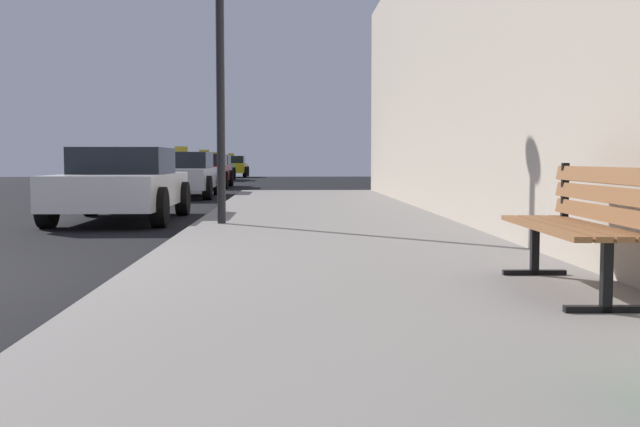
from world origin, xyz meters
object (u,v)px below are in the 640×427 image
(car_silver, at_px, (181,174))
(car_green, at_px, (213,167))
(street_lamp, at_px, (220,18))
(car_white, at_px, (122,184))
(car_yellow, at_px, (231,166))
(car_red, at_px, (204,170))
(bench, at_px, (580,218))

(car_silver, relative_size, car_green, 1.01)
(street_lamp, distance_m, car_white, 3.87)
(street_lamp, xyz_separation_m, car_yellow, (-2.49, 34.91, -2.40))
(car_red, bearing_deg, car_silver, 91.25)
(car_white, xyz_separation_m, car_red, (-0.31, 15.55, 0.00))
(bench, height_order, car_green, car_green)
(car_red, bearing_deg, car_green, -86.47)
(street_lamp, height_order, car_yellow, street_lamp)
(car_green, bearing_deg, car_yellow, -92.81)
(bench, bearing_deg, street_lamp, 119.51)
(car_silver, bearing_deg, car_white, 91.01)
(car_green, xyz_separation_m, car_yellow, (0.35, 7.12, -0.00))
(bench, height_order, car_red, car_red)
(car_red, xyz_separation_m, car_green, (-0.61, 9.89, 0.00))
(car_green, bearing_deg, car_white, 92.06)
(car_yellow, bearing_deg, car_green, 87.19)
(car_silver, distance_m, car_yellow, 24.38)
(bench, bearing_deg, car_white, 123.27)
(car_silver, xyz_separation_m, car_yellow, (-0.42, 24.37, -0.00))
(car_silver, distance_m, car_green, 17.27)
(bench, distance_m, car_green, 34.00)
(bench, bearing_deg, car_green, 101.83)
(car_yellow, bearing_deg, street_lamp, 94.07)
(street_lamp, relative_size, car_green, 0.94)
(street_lamp, distance_m, car_green, 28.04)
(car_silver, bearing_deg, street_lamp, 101.08)
(car_white, relative_size, car_silver, 0.90)
(car_white, height_order, car_green, car_green)
(bench, relative_size, car_green, 0.38)
(street_lamp, xyz_separation_m, car_red, (-2.22, 17.89, -2.40))
(bench, xyz_separation_m, car_green, (-5.81, 33.50, -0.01))
(car_silver, bearing_deg, car_red, -88.75)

